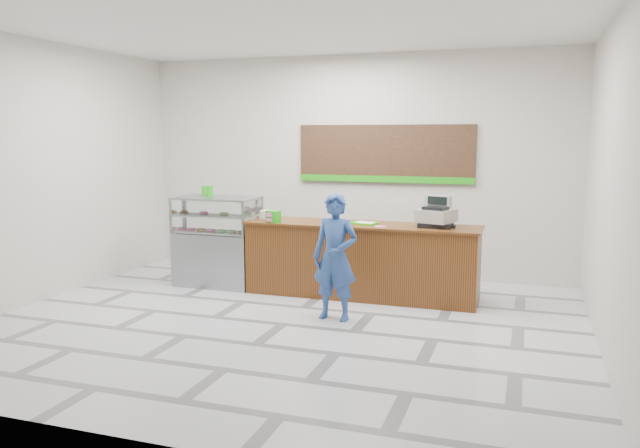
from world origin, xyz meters
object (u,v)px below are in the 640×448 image
(sales_counter, at_px, (361,260))
(cash_register, at_px, (436,215))
(display_case, at_px, (218,240))
(serving_tray, at_px, (364,223))
(customer, at_px, (335,257))

(sales_counter, distance_m, cash_register, 1.22)
(sales_counter, bearing_deg, cash_register, 3.25)
(sales_counter, relative_size, cash_register, 5.82)
(display_case, relative_size, cash_register, 2.37)
(serving_tray, bearing_deg, cash_register, 13.88)
(cash_register, height_order, customer, customer)
(cash_register, bearing_deg, display_case, -160.93)
(display_case, bearing_deg, sales_counter, 0.01)
(sales_counter, bearing_deg, display_case, -179.99)
(sales_counter, height_order, customer, customer)
(cash_register, distance_m, serving_tray, 0.99)
(display_case, xyz_separation_m, cash_register, (3.24, 0.06, 0.51))
(display_case, height_order, serving_tray, display_case)
(display_case, bearing_deg, serving_tray, 0.43)
(sales_counter, xyz_separation_m, display_case, (-2.22, -0.00, 0.16))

